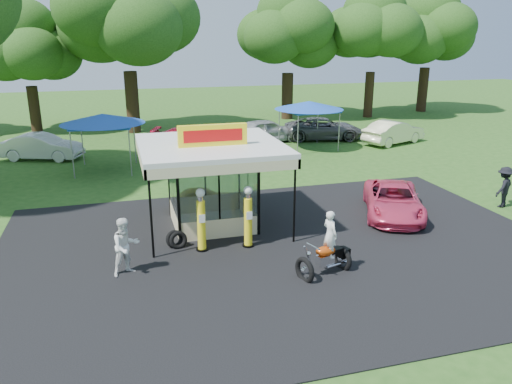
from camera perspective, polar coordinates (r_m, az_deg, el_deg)
The scene contains 23 objects.
ground at distance 16.36m, azimuth 5.41°, elevation -9.24°, with size 120.00×120.00×0.00m, color #275119.
asphalt_apron at distance 18.05m, azimuth 3.14°, elevation -6.45°, with size 20.00×14.00×0.04m, color black.
gas_station_kiosk at distance 19.69m, azimuth -5.11°, elevation 1.05°, with size 5.40×5.40×4.18m.
gas_pump_left at distance 17.55m, azimuth -6.27°, elevation -3.38°, with size 0.43×0.43×2.33m.
gas_pump_right at distance 17.78m, azimuth -0.91°, elevation -3.03°, with size 0.43×0.43×2.31m.
motorcycle at distance 16.10m, azimuth 8.19°, elevation -6.45°, with size 1.94×1.34×2.20m.
spare_tires at distance 18.19m, azimuth -9.09°, elevation -5.39°, with size 0.84×0.60×0.68m.
kiosk_car at distance 22.15m, azimuth -6.09°, elevation -0.63°, with size 1.13×2.82×0.96m, color yellow.
pink_sedan at distance 21.83m, azimuth 15.42°, elevation -0.92°, with size 2.23×4.84×1.35m, color #E23D66.
spectator_west at distance 16.39m, azimuth -14.66°, elevation -6.05°, with size 0.93×0.72×1.90m, color white.
spectator_east_a at distance 24.62m, azimuth 26.46°, elevation 0.51°, with size 1.18×0.68×1.83m, color black.
bg_car_a at distance 33.36m, azimuth -23.29°, elevation 4.77°, with size 1.67×4.79×1.58m, color silver.
bg_car_b at distance 33.66m, azimuth -7.50°, elevation 6.04°, with size 2.03×4.98×1.45m, color maroon.
bg_car_c at distance 35.59m, azimuth 1.16°, elevation 7.02°, with size 2.01×5.00×1.70m, color #A6A7AB.
bg_car_d at distance 37.05m, azimuth 7.77°, elevation 7.19°, with size 2.64×5.71×1.59m, color #535255.
bg_car_e at distance 36.55m, azimuth 15.45°, elevation 6.60°, with size 1.71×4.91×1.62m, color #F1F2B9.
tent_west at distance 28.98m, azimuth -17.12°, elevation 7.95°, with size 4.59×4.59×3.21m.
tent_east at distance 33.51m, azimuth 6.08°, elevation 9.79°, with size 4.56×4.56×3.18m.
oak_far_b at distance 43.03m, azimuth -24.74°, elevation 14.55°, with size 8.21×8.21×9.80m.
oak_far_c at distance 40.14m, azimuth -14.61°, elevation 18.55°, with size 11.26×11.26×13.28m.
oak_far_d at distance 45.73m, azimuth 3.72°, elevation 17.33°, with size 9.50×9.50×11.31m.
oak_far_e at distance 47.73m, azimuth 13.21°, elevation 17.02°, with size 9.58×9.58×11.40m.
oak_far_f at distance 52.92m, azimuth 19.09°, elevation 16.74°, with size 9.63×9.63×11.60m.
Camera 1 is at (-5.40, -13.58, 7.35)m, focal length 35.00 mm.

